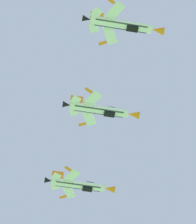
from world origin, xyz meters
name	(u,v)px	position (x,y,z in m)	size (l,w,h in m)	color
fighter_jet_left_wing	(79,185)	(-10.14, 60.88, 105.09)	(15.62, 10.07, 4.49)	white
fighter_jet_right_wing	(100,110)	(-2.75, 42.03, 102.97)	(15.62, 9.99, 4.64)	white
fighter_jet_left_outer	(123,25)	(3.90, 25.00, 103.67)	(15.62, 10.10, 4.43)	white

